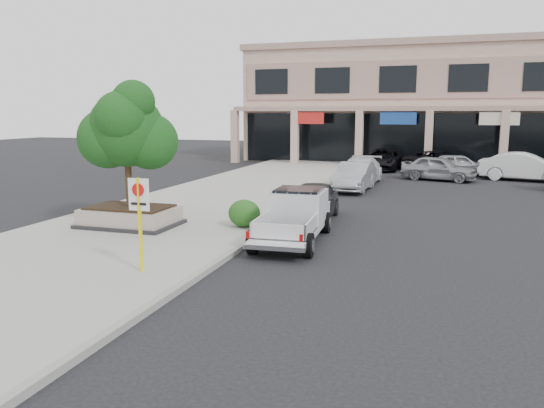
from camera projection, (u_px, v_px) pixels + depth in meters
The scene contains 17 objects.
ground at pixel (280, 265), 14.01m from camera, with size 120.00×120.00×0.00m, color black.
sidewalk at pixel (192, 211), 21.28m from camera, with size 8.00×52.00×0.15m, color gray.
curb at pixel (287, 217), 20.10m from camera, with size 0.20×52.00×0.15m, color gray.
strip_mall at pixel (497, 103), 42.65m from camera, with size 40.55×12.43×9.50m.
planter at pixel (130, 216), 18.17m from camera, with size 3.20×2.20×0.68m.
planter_tree at pixel (132, 130), 17.78m from camera, with size 2.90×2.55×4.00m.
no_parking_sign at pixel (139, 212), 12.71m from camera, with size 0.55×0.09×2.30m.
hedge at pixel (244, 213), 17.94m from camera, with size 1.10×0.99×0.94m, color #154C18.
pickup_truck at pixel (293, 217), 16.39m from camera, with size 1.85×4.99×1.57m, color silver, non-canonical shape.
curb_car_a at pixel (312, 201), 19.80m from camera, with size 1.67×4.16×1.42m, color #2A2C2F.
curb_car_b at pixel (354, 176), 27.45m from camera, with size 1.54×4.41×1.45m, color #999CA0.
curb_car_c at pixel (360, 171), 30.01m from camera, with size 2.07×5.09×1.48m, color silver.
curb_car_d at pixel (383, 159), 37.42m from camera, with size 2.43×5.26×1.46m, color black.
lot_car_a at pixel (439, 168), 31.49m from camera, with size 1.74×4.33×1.48m, color gray.
lot_car_b at pixel (525, 167), 31.32m from camera, with size 1.76×5.04×1.66m, color silver.
lot_car_d at pixel (440, 161), 36.32m from camera, with size 2.35×5.09×1.41m, color black.
lot_car_e at pixel (459, 165), 33.86m from camera, with size 1.67×4.16×1.42m, color #A4A8AC.
Camera 1 is at (3.93, -12.95, 3.97)m, focal length 35.00 mm.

